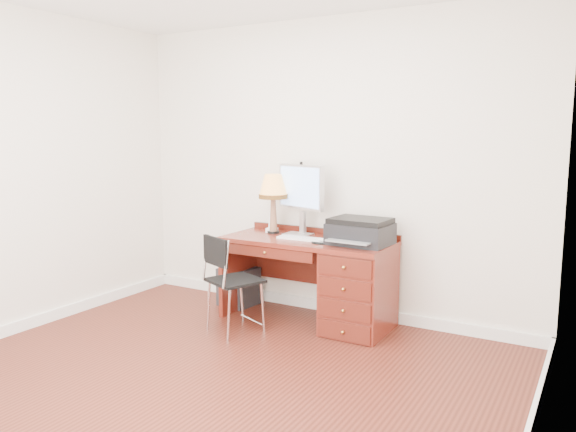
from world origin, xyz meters
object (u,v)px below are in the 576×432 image
Objects in this scene: leg_lamp at (273,190)px; phone at (272,226)px; monitor at (300,191)px; printer at (360,231)px; equipment_box at (239,286)px; chair at (231,275)px; desk at (341,281)px.

phone is (-0.04, 0.04, -0.35)m from leg_lamp.
monitor is 0.72m from printer.
printer is 1.40× the size of equipment_box.
chair is 2.26× the size of equipment_box.
monitor is at bearing 164.18° from desk.
printer is 0.62× the size of chair.
leg_lamp is at bearing 172.99° from desk.
equipment_box is at bearing 143.28° from chair.
printer is at bearing 8.54° from monitor.
printer reaches higher than equipment_box.
monitor reaches higher than phone.
monitor is (-0.48, 0.13, 0.74)m from desk.
chair is (0.04, -0.72, -0.30)m from phone.
phone is (-0.29, -0.01, -0.35)m from monitor.
chair is at bearing -90.33° from leg_lamp.
phone is (-0.94, 0.12, -0.05)m from printer.
chair is (-0.73, -0.59, 0.09)m from desk.
printer is 0.94× the size of leg_lamp.
desk is at bearing -7.01° from leg_lamp.
desk is 0.87m from phone.
leg_lamp is at bearing -51.12° from phone.
leg_lamp is (-0.73, 0.09, 0.74)m from desk.
leg_lamp reaches higher than equipment_box.
desk is 2.34× the size of monitor.
chair is (-0.00, -0.68, -0.65)m from leg_lamp.
monitor is 0.77× the size of chair.
equipment_box is (-0.37, -0.03, -0.62)m from phone.
chair is at bearing -89.82° from monitor.
leg_lamp is (-0.26, -0.04, -0.00)m from monitor.
phone is 0.78m from chair.
leg_lamp is 0.94m from chair.
leg_lamp reaches higher than phone.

